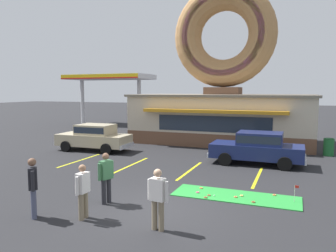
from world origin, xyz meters
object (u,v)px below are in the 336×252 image
Objects in this scene: golf_ball at (214,195)px; pedestrian_blue_sweater_man at (83,189)px; trash_bin at (329,147)px; car_champagne at (94,136)px; car_navy at (258,147)px; putting_flag_pin at (296,189)px; pedestrian_leather_jacket_man at (33,185)px; pedestrian_clipboard_woman at (158,197)px; pedestrian_hooded_kid at (106,176)px.

pedestrian_blue_sweater_man is (-2.99, -3.25, 0.81)m from golf_ball.
golf_ball is at bearing -114.45° from trash_bin.
car_champagne and car_navy have the same top height.
putting_flag_pin is (2.59, 0.41, 0.39)m from golf_ball.
car_navy reaches higher than golf_ball.
car_champagne is 2.94× the size of pedestrian_blue_sweater_man.
trash_bin is at bearing 56.56° from pedestrian_leather_jacket_man.
pedestrian_leather_jacket_man is (-4.36, -3.69, 0.91)m from golf_ball.
pedestrian_clipboard_woman is (-1.54, -8.84, 0.03)m from car_navy.
pedestrian_blue_sweater_man is 14.56m from trash_bin.
pedestrian_leather_jacket_man reaches higher than golf_ball.
car_navy is at bearing -1.29° from car_champagne.
pedestrian_blue_sweater_man is 1.44m from pedestrian_leather_jacket_man.
pedestrian_blue_sweater_man reaches higher than trash_bin.
pedestrian_leather_jacket_man reaches higher than car_champagne.
car_champagne reaches higher than pedestrian_blue_sweater_man.
trash_bin is at bearing 79.44° from putting_flag_pin.
putting_flag_pin is 0.34× the size of pedestrian_clipboard_woman.
putting_flag_pin is 0.56× the size of trash_bin.
pedestrian_blue_sweater_man is at bearing -86.31° from pedestrian_hooded_kid.
pedestrian_blue_sweater_man is at bearing -113.02° from car_navy.
putting_flag_pin is at bearing -25.71° from car_champagne.
pedestrian_clipboard_woman is at bearing -111.74° from trash_bin.
car_champagne is 9.68m from pedestrian_hooded_kid.
pedestrian_leather_jacket_man reaches higher than pedestrian_blue_sweater_man.
golf_ball is 0.08× the size of putting_flag_pin.
putting_flag_pin is at bearing 33.21° from pedestrian_blue_sweater_man.
pedestrian_clipboard_woman is (-0.74, -3.17, 0.85)m from golf_ball.
pedestrian_leather_jacket_man reaches higher than car_navy.
golf_ball is at bearing -171.04° from putting_flag_pin.
pedestrian_clipboard_woman is (-3.33, -3.57, 0.46)m from putting_flag_pin.
pedestrian_hooded_kid is (5.72, -7.80, 0.04)m from car_champagne.
pedestrian_clipboard_woman is at bearing -103.12° from golf_ball.
car_champagne is at bearing 122.44° from pedestrian_blue_sweater_man.
pedestrian_hooded_kid is at bearing -117.07° from car_navy.
pedestrian_hooded_kid is (-5.67, -2.32, 0.48)m from putting_flag_pin.
pedestrian_leather_jacket_man is (-1.37, -0.44, 0.10)m from pedestrian_blue_sweater_man.
trash_bin is at bearing 14.90° from car_champagne.
car_champagne is at bearing -165.10° from trash_bin.
car_champagne is 4.73× the size of trash_bin.
car_navy is at bearing 66.98° from pedestrian_blue_sweater_man.
car_champagne is at bearing 154.29° from putting_flag_pin.
car_champagne is (-11.39, 5.48, 0.43)m from putting_flag_pin.
putting_flag_pin is at bearing 47.03° from pedestrian_clipboard_woman.
pedestrian_leather_jacket_man is at bearing -65.14° from car_champagne.
trash_bin is (7.26, 12.62, -0.36)m from pedestrian_blue_sweater_man.
putting_flag_pin is 0.35× the size of pedestrian_blue_sweater_man.
pedestrian_hooded_kid is (-3.88, -7.59, 0.04)m from car_navy.
pedestrian_hooded_kid is 0.95× the size of pedestrian_leather_jacket_man.
trash_bin is (7.34, 11.28, -0.42)m from pedestrian_hooded_kid.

